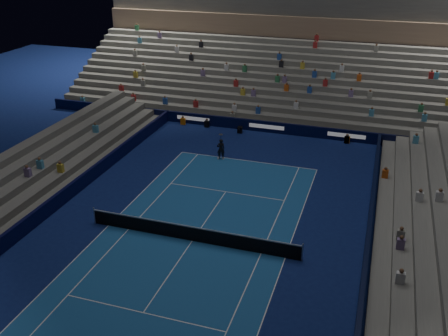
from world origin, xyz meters
TOP-DOWN VIEW (x-y plane):
  - ground at (0.00, 0.00)m, footprint 90.00×90.00m
  - court_surface at (0.00, 0.00)m, footprint 10.97×23.77m
  - sponsor_barrier_far at (0.00, 18.50)m, footprint 44.00×0.25m
  - sponsor_barrier_east at (9.70, 0.00)m, footprint 0.25×37.00m
  - sponsor_barrier_west at (-9.70, 0.00)m, footprint 0.25×37.00m
  - grandstand_main at (0.00, 27.90)m, footprint 44.00×15.20m
  - grandstand_east at (13.17, 0.00)m, footprint 5.00×37.00m
  - grandstand_west at (-13.17, 0.00)m, footprint 5.00×37.00m
  - tennis_net at (0.00, 0.00)m, footprint 12.90×0.10m
  - tennis_player at (-2.07, 11.62)m, footprint 0.72×0.62m
  - broadcast_camera at (-2.25, 17.58)m, footprint 0.47×0.88m

SIDE VIEW (x-z plane):
  - ground at x=0.00m, z-range 0.00..0.00m
  - court_surface at x=0.00m, z-range 0.00..0.01m
  - broadcast_camera at x=-2.25m, z-range 0.01..0.56m
  - sponsor_barrier_far at x=0.00m, z-range 0.00..1.00m
  - sponsor_barrier_east at x=9.70m, z-range 0.00..1.00m
  - sponsor_barrier_west at x=-9.70m, z-range 0.00..1.00m
  - tennis_net at x=0.00m, z-range -0.05..1.05m
  - tennis_player at x=-2.07m, z-range 0.00..1.68m
  - grandstand_east at x=13.17m, z-range -0.33..2.17m
  - grandstand_west at x=-13.17m, z-range -0.33..2.17m
  - grandstand_main at x=0.00m, z-range -2.22..8.98m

